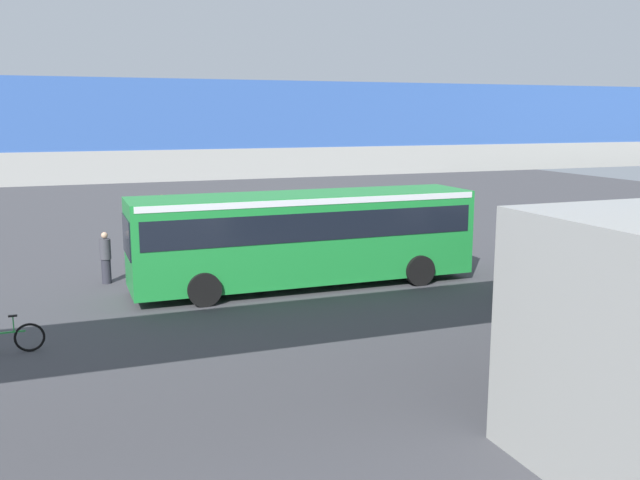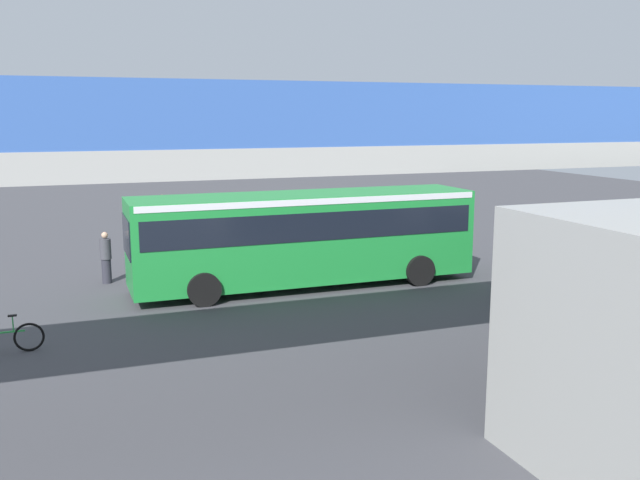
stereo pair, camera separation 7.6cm
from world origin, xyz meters
The scene contains 10 objects.
ground centered at (0.00, 0.00, 0.00)m, with size 80.00×80.00×0.00m, color #424247.
city_bus centered at (0.11, 0.61, 1.88)m, with size 11.54×2.85×3.15m.
parked_van centered at (-8.51, 4.86, 1.18)m, with size 4.80×2.17×2.05m.
bicycle_green centered at (9.12, 4.41, 0.37)m, with size 1.77×0.44×0.96m.
pedestrian centered at (6.37, -2.19, 0.89)m, with size 0.38×0.38×1.79m.
traffic_sign centered at (4.18, -3.54, 1.89)m, with size 0.08×0.60×2.80m.
lane_dash_leftmost centered at (-4.00, -3.45, 0.00)m, with size 2.00×0.20×0.01m, color silver.
lane_dash_left centered at (0.00, -3.45, 0.00)m, with size 2.00×0.20×0.01m, color silver.
lane_dash_centre centered at (4.00, -3.45, 0.00)m, with size 2.00×0.20×0.01m, color silver.
pedestrian_overpass centered at (0.00, 9.66, 4.62)m, with size 29.67×2.60×6.27m.
Camera 1 is at (7.63, 21.95, 5.71)m, focal length 38.55 mm.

